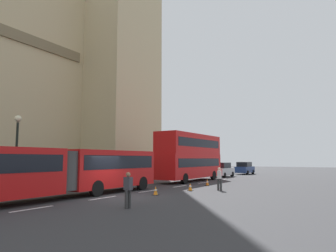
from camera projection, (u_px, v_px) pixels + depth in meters
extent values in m
plane|color=#333335|center=(114.00, 196.00, 18.68)|extent=(160.00, 160.00, 0.00)
cube|color=silver|center=(32.00, 209.00, 13.99)|extent=(2.20, 0.16, 0.01)
cube|color=silver|center=(103.00, 198.00, 17.86)|extent=(2.20, 0.16, 0.01)
cube|color=silver|center=(148.00, 191.00, 21.73)|extent=(2.20, 0.16, 0.01)
cube|color=silver|center=(180.00, 186.00, 25.60)|extent=(2.20, 0.16, 0.01)
cube|color=silver|center=(203.00, 183.00, 29.48)|extent=(2.20, 0.16, 0.01)
cube|color=silver|center=(221.00, 180.00, 33.35)|extent=(2.20, 0.16, 0.01)
cube|color=red|center=(109.00, 168.00, 21.28)|extent=(7.53, 2.50, 2.50)
cube|color=black|center=(109.00, 162.00, 21.32)|extent=(6.93, 2.54, 0.90)
cylinder|color=#3F3F3F|center=(59.00, 170.00, 17.73)|extent=(2.38, 2.38, 2.25)
cylinder|color=black|center=(142.00, 183.00, 22.59)|extent=(1.00, 0.30, 1.00)
cylinder|color=black|center=(97.00, 188.00, 18.65)|extent=(1.00, 0.30, 1.00)
cube|color=red|center=(190.00, 166.00, 31.64)|extent=(10.39, 2.50, 2.40)
cube|color=black|center=(190.00, 162.00, 31.68)|extent=(9.35, 2.54, 0.84)
cube|color=red|center=(190.00, 144.00, 31.89)|extent=(10.19, 2.50, 2.10)
cube|color=black|center=(190.00, 143.00, 31.90)|extent=(9.35, 2.54, 0.84)
cylinder|color=black|center=(213.00, 175.00, 33.73)|extent=(1.00, 0.30, 1.00)
cylinder|color=black|center=(184.00, 178.00, 28.13)|extent=(1.00, 0.30, 1.00)
cube|color=#B7B7BC|center=(222.00, 171.00, 39.06)|extent=(4.40, 1.80, 0.90)
cube|color=black|center=(222.00, 165.00, 38.98)|extent=(2.46, 1.66, 0.70)
cylinder|color=black|center=(232.00, 174.00, 39.77)|extent=(0.64, 0.30, 0.64)
cylinder|color=black|center=(224.00, 175.00, 37.40)|extent=(0.64, 0.30, 0.64)
cube|color=navy|center=(245.00, 170.00, 46.12)|extent=(4.40, 1.80, 0.90)
cube|color=black|center=(244.00, 164.00, 46.04)|extent=(2.46, 1.66, 0.70)
cylinder|color=black|center=(253.00, 172.00, 46.83)|extent=(0.64, 0.30, 0.64)
cylinder|color=black|center=(247.00, 173.00, 44.46)|extent=(0.64, 0.30, 0.64)
cube|color=black|center=(156.00, 195.00, 19.32)|extent=(0.36, 0.36, 0.03)
cone|color=orange|center=(156.00, 190.00, 19.35)|extent=(0.28, 0.28, 0.55)
cylinder|color=white|center=(156.00, 190.00, 19.36)|extent=(0.17, 0.17, 0.08)
cube|color=black|center=(190.00, 191.00, 21.93)|extent=(0.36, 0.36, 0.03)
cone|color=orange|center=(190.00, 187.00, 21.96)|extent=(0.28, 0.28, 0.55)
cylinder|color=white|center=(190.00, 186.00, 21.96)|extent=(0.17, 0.17, 0.08)
cube|color=black|center=(207.00, 186.00, 26.16)|extent=(0.36, 0.36, 0.03)
cone|color=orange|center=(207.00, 182.00, 26.19)|extent=(0.28, 0.28, 0.55)
cylinder|color=white|center=(207.00, 182.00, 26.19)|extent=(0.17, 0.17, 0.08)
cylinder|color=black|center=(14.00, 192.00, 19.96)|extent=(0.32, 0.32, 0.30)
cylinder|color=black|center=(16.00, 158.00, 20.21)|extent=(0.16, 0.16, 4.80)
sphere|color=beige|center=(18.00, 119.00, 20.50)|extent=(0.44, 0.44, 0.44)
cylinder|color=#333333|center=(129.00, 199.00, 14.25)|extent=(0.16, 0.16, 0.86)
cylinder|color=#333333|center=(126.00, 199.00, 14.09)|extent=(0.16, 0.16, 0.86)
cube|color=#3F3F47|center=(128.00, 183.00, 14.25)|extent=(0.27, 0.42, 0.60)
sphere|color=#936B4C|center=(128.00, 174.00, 14.29)|extent=(0.22, 0.22, 0.22)
cylinder|color=#333333|center=(221.00, 185.00, 22.17)|extent=(0.16, 0.16, 0.86)
cylinder|color=#333333|center=(218.00, 185.00, 22.24)|extent=(0.16, 0.16, 0.86)
cube|color=silver|center=(219.00, 175.00, 22.29)|extent=(0.44, 0.31, 0.60)
sphere|color=beige|center=(219.00, 169.00, 22.33)|extent=(0.22, 0.22, 0.22)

